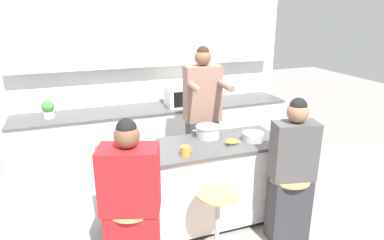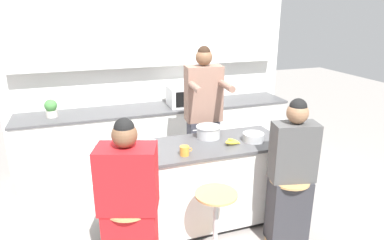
{
  "view_description": "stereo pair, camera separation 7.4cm",
  "coord_description": "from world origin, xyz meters",
  "px_view_note": "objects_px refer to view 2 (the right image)",
  "views": [
    {
      "loc": [
        -1.12,
        -2.98,
        2.23
      ],
      "look_at": [
        0.0,
        0.07,
        1.16
      ],
      "focal_mm": 32.0,
      "sensor_mm": 36.0,
      "label": 1
    },
    {
      "loc": [
        -1.05,
        -3.0,
        2.23
      ],
      "look_at": [
        0.0,
        0.07,
        1.16
      ],
      "focal_mm": 32.0,
      "sensor_mm": 36.0,
      "label": 2
    }
  ],
  "objects_px": {
    "microwave": "(186,96)",
    "bar_stool_center": "(215,224)",
    "person_wrapped_blanket": "(129,209)",
    "cooking_pot": "(209,132)",
    "bar_stool_rightmost": "(287,208)",
    "coffee_cup_far": "(185,151)",
    "fruit_bowl": "(253,137)",
    "coffee_cup_near": "(145,157)",
    "potted_plant": "(51,108)",
    "kitchen_island": "(194,185)",
    "banana_bunch": "(231,142)",
    "bar_stool_leftmost": "(131,240)",
    "person_seated_near": "(291,180)",
    "person_cooking": "(203,126)"
  },
  "relations": [
    {
      "from": "coffee_cup_near",
      "to": "cooking_pot",
      "type": "bearing_deg",
      "value": 25.73
    },
    {
      "from": "bar_stool_center",
      "to": "person_wrapped_blanket",
      "type": "bearing_deg",
      "value": 178.85
    },
    {
      "from": "bar_stool_center",
      "to": "coffee_cup_far",
      "type": "distance_m",
      "value": 0.72
    },
    {
      "from": "kitchen_island",
      "to": "microwave",
      "type": "bearing_deg",
      "value": 75.27
    },
    {
      "from": "bar_stool_rightmost",
      "to": "coffee_cup_near",
      "type": "distance_m",
      "value": 1.47
    },
    {
      "from": "bar_stool_rightmost",
      "to": "coffee_cup_far",
      "type": "relative_size",
      "value": 5.72
    },
    {
      "from": "person_wrapped_blanket",
      "to": "cooking_pot",
      "type": "relative_size",
      "value": 4.15
    },
    {
      "from": "bar_stool_leftmost",
      "to": "bar_stool_rightmost",
      "type": "relative_size",
      "value": 1.0
    },
    {
      "from": "cooking_pot",
      "to": "potted_plant",
      "type": "height_order",
      "value": "potted_plant"
    },
    {
      "from": "bar_stool_rightmost",
      "to": "fruit_bowl",
      "type": "xyz_separation_m",
      "value": [
        -0.13,
        0.5,
        0.57
      ]
    },
    {
      "from": "fruit_bowl",
      "to": "cooking_pot",
      "type": "bearing_deg",
      "value": 149.17
    },
    {
      "from": "fruit_bowl",
      "to": "coffee_cup_near",
      "type": "relative_size",
      "value": 2.07
    },
    {
      "from": "bar_stool_rightmost",
      "to": "person_seated_near",
      "type": "height_order",
      "value": "person_seated_near"
    },
    {
      "from": "person_seated_near",
      "to": "coffee_cup_far",
      "type": "xyz_separation_m",
      "value": [
        -0.93,
        0.38,
        0.28
      ]
    },
    {
      "from": "potted_plant",
      "to": "fruit_bowl",
      "type": "bearing_deg",
      "value": -37.94
    },
    {
      "from": "bar_stool_rightmost",
      "to": "coffee_cup_near",
      "type": "xyz_separation_m",
      "value": [
        -1.3,
        0.38,
        0.58
      ]
    },
    {
      "from": "coffee_cup_far",
      "to": "microwave",
      "type": "bearing_deg",
      "value": 71.73
    },
    {
      "from": "person_seated_near",
      "to": "banana_bunch",
      "type": "relative_size",
      "value": 7.92
    },
    {
      "from": "bar_stool_center",
      "to": "person_wrapped_blanket",
      "type": "relative_size",
      "value": 0.48
    },
    {
      "from": "kitchen_island",
      "to": "fruit_bowl",
      "type": "distance_m",
      "value": 0.8
    },
    {
      "from": "bar_stool_center",
      "to": "bar_stool_rightmost",
      "type": "bearing_deg",
      "value": 1.0
    },
    {
      "from": "bar_stool_rightmost",
      "to": "microwave",
      "type": "relative_size",
      "value": 1.4
    },
    {
      "from": "banana_bunch",
      "to": "potted_plant",
      "type": "relative_size",
      "value": 0.83
    },
    {
      "from": "potted_plant",
      "to": "coffee_cup_far",
      "type": "bearing_deg",
      "value": -53.89
    },
    {
      "from": "bar_stool_center",
      "to": "bar_stool_rightmost",
      "type": "height_order",
      "value": "same"
    },
    {
      "from": "banana_bunch",
      "to": "bar_stool_center",
      "type": "bearing_deg",
      "value": -126.59
    },
    {
      "from": "fruit_bowl",
      "to": "coffee_cup_far",
      "type": "relative_size",
      "value": 1.8
    },
    {
      "from": "person_wrapped_blanket",
      "to": "cooking_pot",
      "type": "xyz_separation_m",
      "value": [
        0.97,
        0.74,
        0.29
      ]
    },
    {
      "from": "kitchen_island",
      "to": "microwave",
      "type": "distance_m",
      "value": 1.62
    },
    {
      "from": "bar_stool_rightmost",
      "to": "cooking_pot",
      "type": "xyz_separation_m",
      "value": [
        -0.54,
        0.74,
        0.6
      ]
    },
    {
      "from": "fruit_bowl",
      "to": "coffee_cup_near",
      "type": "distance_m",
      "value": 1.17
    },
    {
      "from": "banana_bunch",
      "to": "microwave",
      "type": "xyz_separation_m",
      "value": [
        0.02,
        1.56,
        0.1
      ]
    },
    {
      "from": "fruit_bowl",
      "to": "coffee_cup_far",
      "type": "xyz_separation_m",
      "value": [
        -0.79,
        -0.12,
        0.0
      ]
    },
    {
      "from": "bar_stool_rightmost",
      "to": "coffee_cup_far",
      "type": "bearing_deg",
      "value": 157.41
    },
    {
      "from": "kitchen_island",
      "to": "banana_bunch",
      "type": "xyz_separation_m",
      "value": [
        0.37,
        -0.1,
        0.48
      ]
    },
    {
      "from": "person_cooking",
      "to": "person_seated_near",
      "type": "bearing_deg",
      "value": -62.17
    },
    {
      "from": "potted_plant",
      "to": "kitchen_island",
      "type": "bearing_deg",
      "value": -47.06
    },
    {
      "from": "bar_stool_leftmost",
      "to": "bar_stool_rightmost",
      "type": "distance_m",
      "value": 1.51
    },
    {
      "from": "bar_stool_center",
      "to": "coffee_cup_far",
      "type": "relative_size",
      "value": 5.72
    },
    {
      "from": "coffee_cup_near",
      "to": "banana_bunch",
      "type": "xyz_separation_m",
      "value": [
        0.9,
        0.1,
        -0.02
      ]
    },
    {
      "from": "kitchen_island",
      "to": "coffee_cup_near",
      "type": "height_order",
      "value": "coffee_cup_near"
    },
    {
      "from": "bar_stool_center",
      "to": "fruit_bowl",
      "type": "xyz_separation_m",
      "value": [
        0.62,
        0.51,
        0.57
      ]
    },
    {
      "from": "fruit_bowl",
      "to": "banana_bunch",
      "type": "xyz_separation_m",
      "value": [
        -0.26,
        -0.02,
        -0.01
      ]
    },
    {
      "from": "person_seated_near",
      "to": "fruit_bowl",
      "type": "distance_m",
      "value": 0.59
    },
    {
      "from": "banana_bunch",
      "to": "microwave",
      "type": "distance_m",
      "value": 1.56
    },
    {
      "from": "person_cooking",
      "to": "coffee_cup_far",
      "type": "xyz_separation_m",
      "value": [
        -0.46,
        -0.71,
        0.04
      ]
    },
    {
      "from": "bar_stool_leftmost",
      "to": "microwave",
      "type": "relative_size",
      "value": 1.4
    },
    {
      "from": "kitchen_island",
      "to": "banana_bunch",
      "type": "height_order",
      "value": "banana_bunch"
    },
    {
      "from": "cooking_pot",
      "to": "kitchen_island",
      "type": "bearing_deg",
      "value": -142.75
    },
    {
      "from": "microwave",
      "to": "bar_stool_center",
      "type": "bearing_deg",
      "value": -100.62
    }
  ]
}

